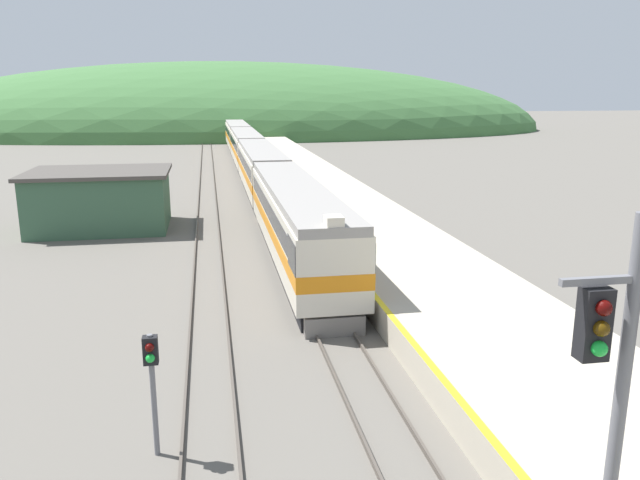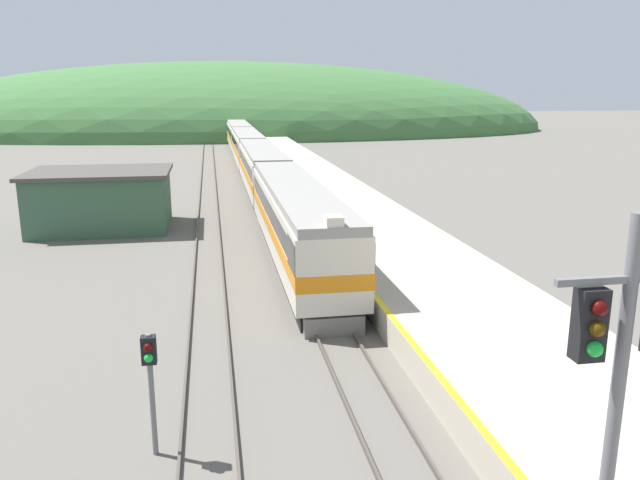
# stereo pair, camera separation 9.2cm
# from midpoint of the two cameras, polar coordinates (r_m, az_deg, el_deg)

# --- Properties ---
(track_main) EXTENTS (1.52, 180.00, 0.16)m
(track_main) POSITION_cam_midpoint_polar(r_m,az_deg,el_deg) (73.88, -6.49, 6.54)
(track_main) COLOR #4C443D
(track_main) RESTS_ON ground
(track_siding) EXTENTS (1.52, 180.00, 0.16)m
(track_siding) POSITION_cam_midpoint_polar(r_m,az_deg,el_deg) (73.75, -10.15, 6.40)
(track_siding) COLOR #4C443D
(track_siding) RESTS_ON ground
(platform) EXTENTS (7.02, 140.00, 1.14)m
(platform) POSITION_cam_midpoint_polar(r_m,az_deg,el_deg) (54.72, 0.29, 4.67)
(platform) COLOR #B2A893
(platform) RESTS_ON ground
(distant_hills) EXTENTS (142.60, 64.17, 29.83)m
(distant_hills) POSITION_cam_midpoint_polar(r_m,az_deg,el_deg) (140.11, -8.23, 9.76)
(distant_hills) COLOR #3D6B38
(distant_hills) RESTS_ON ground
(station_shed) EXTENTS (9.05, 7.00, 3.90)m
(station_shed) POSITION_cam_midpoint_polar(r_m,az_deg,el_deg) (43.83, -19.28, 3.53)
(station_shed) COLOR #385B42
(station_shed) RESTS_ON ground
(express_train_lead_car) EXTENTS (3.00, 21.47, 4.57)m
(express_train_lead_car) POSITION_cam_midpoint_polar(r_m,az_deg,el_deg) (32.90, -2.07, 1.74)
(express_train_lead_car) COLOR black
(express_train_lead_car) RESTS_ON ground
(carriage_second) EXTENTS (2.99, 20.06, 4.21)m
(carriage_second) POSITION_cam_midpoint_polar(r_m,az_deg,el_deg) (54.39, -5.26, 6.40)
(carriage_second) COLOR black
(carriage_second) RESTS_ON ground
(carriage_third) EXTENTS (2.99, 20.06, 4.21)m
(carriage_third) POSITION_cam_midpoint_polar(r_m,az_deg,el_deg) (75.16, -6.61, 8.35)
(carriage_third) COLOR black
(carriage_third) RESTS_ON ground
(carriage_fourth) EXTENTS (2.99, 20.06, 4.21)m
(carriage_fourth) POSITION_cam_midpoint_polar(r_m,az_deg,el_deg) (96.01, -7.38, 9.45)
(carriage_fourth) COLOR black
(carriage_fourth) RESTS_ON ground
(signal_mast_main) EXTENTS (2.20, 0.42, 7.49)m
(signal_mast_main) POSITION_cam_midpoint_polar(r_m,az_deg,el_deg) (9.91, 25.84, -12.56)
(signal_mast_main) COLOR slate
(signal_mast_main) RESTS_ON ground
(signal_post_siding) EXTENTS (0.36, 0.42, 3.26)m
(signal_post_siding) POSITION_cam_midpoint_polar(r_m,az_deg,el_deg) (16.20, -15.12, -11.33)
(signal_post_siding) COLOR slate
(signal_post_siding) RESTS_ON ground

